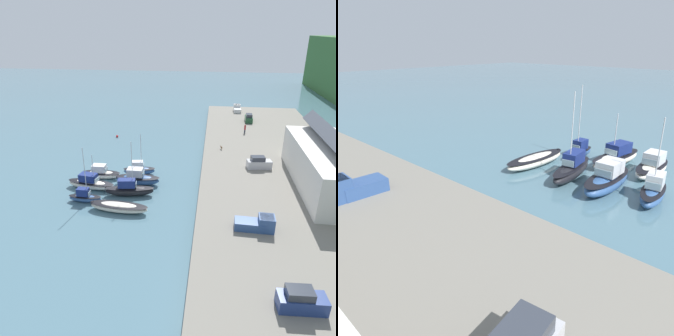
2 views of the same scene
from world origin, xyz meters
The scene contains 9 objects.
ground_plane centered at (0.00, 0.00, 0.00)m, with size 320.00×320.00×0.00m, color slate.
moored_boat_0 centered at (-6.12, 3.59, 0.93)m, with size 2.80×5.84×7.47m.
moored_boat_1 centered at (-2.10, 4.19, 1.05)m, with size 2.64×7.46×2.84m.
moored_boat_2 centered at (1.95, 3.83, 1.01)m, with size 3.04×7.87×8.78m.
moored_boat_3 centered at (6.87, 3.57, 0.65)m, with size 2.98×8.74×1.22m.
moored_boat_4 centered at (-3.70, -2.63, 0.88)m, with size 2.49×6.67×2.43m.
moored_boat_5 centered at (0.44, -2.97, 0.91)m, with size 3.46×8.29×5.92m.
moored_boat_6 centered at (4.83, -2.27, 0.80)m, with size 1.58×5.02×8.62m.
pickup_truck_0 centered at (10.89, 22.31, 2.16)m, with size 2.11×4.78×1.90m.
Camera 2 is at (-14.47, 31.13, 12.84)m, focal length 35.00 mm.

